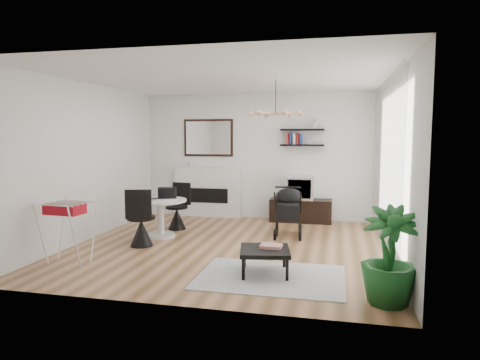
% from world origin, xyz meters
% --- Properties ---
extents(floor, '(5.00, 5.00, 0.00)m').
position_xyz_m(floor, '(0.00, 0.00, 0.00)').
color(floor, brown).
rests_on(floor, ground).
extents(ceiling, '(5.00, 5.00, 0.00)m').
position_xyz_m(ceiling, '(0.00, 0.00, 2.70)').
color(ceiling, white).
rests_on(ceiling, wall_back).
extents(wall_back, '(5.00, 0.00, 5.00)m').
position_xyz_m(wall_back, '(0.00, 2.50, 1.35)').
color(wall_back, white).
rests_on(wall_back, floor).
extents(wall_left, '(0.00, 5.00, 5.00)m').
position_xyz_m(wall_left, '(-2.50, 0.00, 1.35)').
color(wall_left, white).
rests_on(wall_left, floor).
extents(wall_right, '(0.00, 5.00, 5.00)m').
position_xyz_m(wall_right, '(2.50, 0.00, 1.35)').
color(wall_right, white).
rests_on(wall_right, floor).
extents(sheer_curtain, '(0.04, 3.60, 2.60)m').
position_xyz_m(sheer_curtain, '(2.40, 0.20, 1.35)').
color(sheer_curtain, white).
rests_on(sheer_curtain, wall_right).
extents(fireplace, '(1.50, 0.17, 2.16)m').
position_xyz_m(fireplace, '(-1.10, 2.42, 0.69)').
color(fireplace, white).
rests_on(fireplace, floor).
extents(shelf_lower, '(0.90, 0.25, 0.04)m').
position_xyz_m(shelf_lower, '(0.97, 2.37, 1.60)').
color(shelf_lower, black).
rests_on(shelf_lower, wall_back).
extents(shelf_upper, '(0.90, 0.25, 0.04)m').
position_xyz_m(shelf_upper, '(0.97, 2.37, 1.92)').
color(shelf_upper, black).
rests_on(shelf_upper, wall_back).
extents(pendant_lamp, '(0.90, 0.90, 0.10)m').
position_xyz_m(pendant_lamp, '(0.70, 0.30, 2.15)').
color(pendant_lamp, tan).
rests_on(pendant_lamp, ceiling).
extents(tv_console, '(1.27, 0.44, 0.48)m').
position_xyz_m(tv_console, '(0.97, 2.27, 0.24)').
color(tv_console, black).
rests_on(tv_console, floor).
extents(crt_tv, '(0.55, 0.48, 0.48)m').
position_xyz_m(crt_tv, '(0.95, 2.26, 0.72)').
color(crt_tv, silver).
rests_on(crt_tv, tv_console).
extents(dining_table, '(0.92, 0.92, 0.67)m').
position_xyz_m(dining_table, '(-1.35, 0.36, 0.45)').
color(dining_table, white).
rests_on(dining_table, floor).
extents(laptop, '(0.32, 0.22, 0.02)m').
position_xyz_m(laptop, '(-1.45, 0.31, 0.69)').
color(laptop, black).
rests_on(laptop, dining_table).
extents(black_bag, '(0.36, 0.28, 0.19)m').
position_xyz_m(black_bag, '(-1.30, 0.56, 0.77)').
color(black_bag, black).
rests_on(black_bag, dining_table).
extents(newspaper, '(0.38, 0.33, 0.01)m').
position_xyz_m(newspaper, '(-1.22, 0.22, 0.68)').
color(newspaper, silver).
rests_on(newspaper, dining_table).
extents(drinking_glass, '(0.06, 0.06, 0.10)m').
position_xyz_m(drinking_glass, '(-1.65, 0.53, 0.73)').
color(drinking_glass, white).
rests_on(drinking_glass, dining_table).
extents(chair_far, '(0.44, 0.45, 0.89)m').
position_xyz_m(chair_far, '(-1.30, 1.04, 0.28)').
color(chair_far, black).
rests_on(chair_far, floor).
extents(chair_near, '(0.49, 0.50, 0.96)m').
position_xyz_m(chair_near, '(-1.40, -0.31, 0.30)').
color(chair_near, black).
rests_on(chair_near, floor).
extents(drying_rack, '(0.63, 0.59, 0.88)m').
position_xyz_m(drying_rack, '(-1.99, -1.40, 0.46)').
color(drying_rack, white).
rests_on(drying_rack, floor).
extents(stroller, '(0.54, 0.82, 0.96)m').
position_xyz_m(stroller, '(0.86, 0.95, 0.41)').
color(stroller, black).
rests_on(stroller, floor).
extents(rug, '(1.85, 1.34, 0.01)m').
position_xyz_m(rug, '(0.89, -1.37, 0.01)').
color(rug, '#A9A9A9').
rests_on(rug, floor).
extents(coffee_table, '(0.74, 0.74, 0.33)m').
position_xyz_m(coffee_table, '(0.80, -1.26, 0.30)').
color(coffee_table, black).
rests_on(coffee_table, rug).
extents(magazines, '(0.29, 0.23, 0.04)m').
position_xyz_m(magazines, '(0.86, -1.18, 0.36)').
color(magazines, '#C53E31').
rests_on(magazines, coffee_table).
extents(potted_plant, '(0.64, 0.64, 1.06)m').
position_xyz_m(potted_plant, '(2.25, -1.94, 0.53)').
color(potted_plant, '#17531E').
rests_on(potted_plant, floor).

